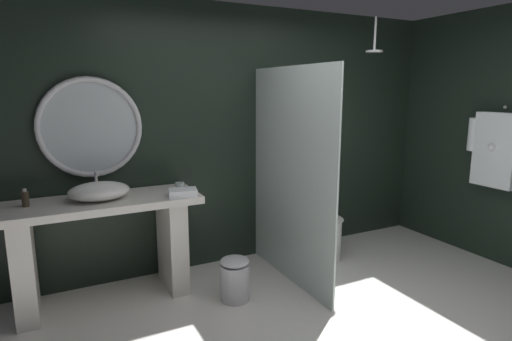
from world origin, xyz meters
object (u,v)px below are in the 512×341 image
Objects in this scene: soap_dispenser at (25,199)px; waste_bin at (235,278)px; tumbler_cup at (180,187)px; folded_hand_towel at (183,193)px; vessel_sink at (99,191)px; round_wall_mirror at (91,128)px; rain_shower_head at (374,47)px; toilet at (320,233)px; hanging_bathrobe at (496,147)px.

soap_dispenser reaches higher than waste_bin.
folded_hand_towel is (-0.02, -0.15, -0.01)m from tumbler_cup.
soap_dispenser is at bearing 160.25° from waste_bin.
soap_dispenser is 0.37× the size of waste_bin.
round_wall_mirror is at bearing 90.36° from vessel_sink.
rain_shower_head is (3.25, -0.21, 1.25)m from soap_dispenser.
round_wall_mirror reaches higher than vessel_sink.
rain_shower_head reaches higher than vessel_sink.
toilet is (2.19, -0.34, -1.20)m from round_wall_mirror.
hanging_bathrobe is at bearing -31.32° from toilet.
vessel_sink is 0.57m from round_wall_mirror.
soap_dispenser is 3.48m from rain_shower_head.
round_wall_mirror reaches higher than hanging_bathrobe.
soap_dispenser is 0.17× the size of round_wall_mirror.
vessel_sink is 0.86× the size of toilet.
vessel_sink is 1.35m from waste_bin.
tumbler_cup is at bearing -4.19° from soap_dispenser.
vessel_sink is 5.63× the size of tumbler_cup.
round_wall_mirror is at bearing 161.42° from hanging_bathrobe.
vessel_sink is 2.99m from rain_shower_head.
vessel_sink is 0.54m from soap_dispenser.
waste_bin is 0.86m from folded_hand_towel.
toilet is at bearing 148.68° from hanging_bathrobe.
soap_dispenser is at bearing 175.87° from vessel_sink.
folded_hand_towel is at bearing 137.81° from waste_bin.
vessel_sink is 1.25× the size of waste_bin.
tumbler_cup reaches higher than toilet.
round_wall_mirror is at bearing 143.53° from folded_hand_towel.
round_wall_mirror is at bearing 170.59° from rain_shower_head.
rain_shower_head reaches higher than hanging_bathrobe.
vessel_sink is 3.38× the size of soap_dispenser.
rain_shower_head is 0.43× the size of hanging_bathrobe.
hanging_bathrobe is at bearing -14.02° from folded_hand_towel.
round_wall_mirror is (-0.00, 0.28, 0.50)m from vessel_sink.
folded_hand_towel is at bearing 165.98° from hanging_bathrobe.
waste_bin is (0.32, -0.46, -0.74)m from tumbler_cup.
toilet is at bearing 20.51° from waste_bin.
round_wall_mirror reaches higher than toilet.
vessel_sink is at bearing -4.13° from soap_dispenser.
round_wall_mirror is at bearing 24.28° from soap_dispenser.
soap_dispenser is 1.20m from folded_hand_towel.
folded_hand_towel is (0.65, -0.48, -0.54)m from round_wall_mirror.
hanging_bathrobe is 3.47× the size of folded_hand_towel.
tumbler_cup is 0.91m from round_wall_mirror.
toilet is (2.72, -0.09, -0.69)m from soap_dispenser.
hanging_bathrobe reaches higher than folded_hand_towel.
tumbler_cup is at bearing -26.23° from round_wall_mirror.
tumbler_cup is 0.60× the size of soap_dispenser.
hanging_bathrobe reaches higher than toilet.
tumbler_cup is (0.66, -0.05, -0.03)m from vessel_sink.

